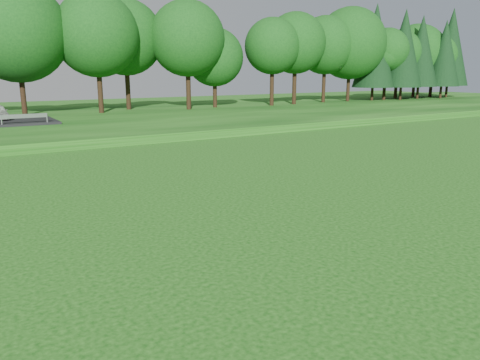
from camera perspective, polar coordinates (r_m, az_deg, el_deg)
berm at (r=47.91m, az=-7.89°, el=7.86°), size 130.00×30.00×0.60m
walking_path at (r=35.67m, az=1.38°, el=5.74°), size 130.00×1.60×0.04m
treeline at (r=51.51m, az=-10.07°, el=16.84°), size 104.00×7.00×15.00m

